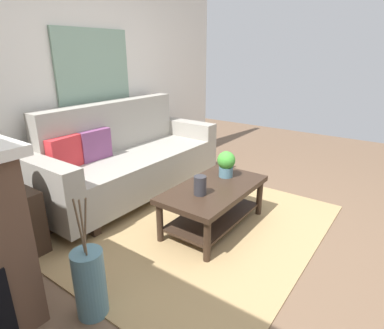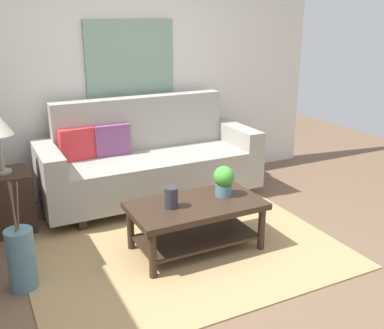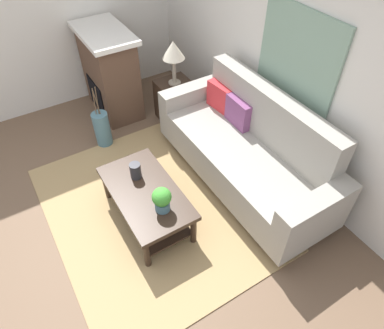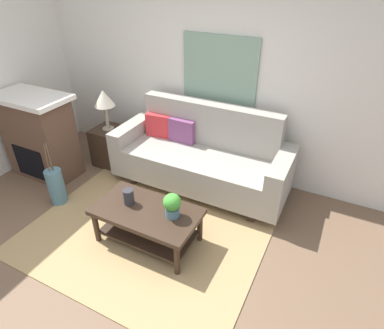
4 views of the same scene
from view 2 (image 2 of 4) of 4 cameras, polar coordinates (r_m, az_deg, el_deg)
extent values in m
plane|color=brown|center=(3.57, 2.04, -13.74)|extent=(8.96, 8.96, 0.00)
cube|color=silver|center=(5.03, -9.71, 11.86)|extent=(4.96, 0.10, 2.70)
cube|color=#A38456|center=(3.96, -1.48, -10.22)|extent=(2.54, 2.08, 0.01)
cube|color=gray|center=(4.75, -5.10, -1.10)|extent=(1.87, 0.84, 0.40)
cube|color=gray|center=(4.91, -6.65, 5.31)|extent=(1.87, 0.20, 0.56)
cube|color=gray|center=(4.47, -17.53, -1.83)|extent=(0.20, 0.84, 0.60)
cube|color=gray|center=(5.17, 5.57, 1.66)|extent=(0.20, 0.84, 0.60)
cube|color=#332319|center=(4.63, -14.67, -5.65)|extent=(0.08, 0.74, 0.12)
cube|color=#332319|center=(5.18, 3.57, -2.44)|extent=(0.08, 0.74, 0.12)
cube|color=red|center=(4.63, -14.30, 2.52)|extent=(0.37, 0.16, 0.32)
cube|color=#7A4270|center=(4.71, -10.10, 3.09)|extent=(0.36, 0.13, 0.32)
cube|color=#332319|center=(3.73, 0.51, -5.23)|extent=(1.10, 0.60, 0.05)
cube|color=#332319|center=(3.85, 0.50, -9.12)|extent=(0.98, 0.50, 0.02)
cylinder|color=#332319|center=(3.44, -4.98, -11.46)|extent=(0.06, 0.06, 0.38)
cylinder|color=#332319|center=(3.86, 8.77, -8.12)|extent=(0.06, 0.06, 0.38)
cylinder|color=#332319|center=(3.86, -7.77, -8.09)|extent=(0.06, 0.06, 0.38)
cylinder|color=#332319|center=(4.24, 4.89, -5.48)|extent=(0.06, 0.06, 0.38)
cylinder|color=#2D2D33|center=(3.61, -2.65, -4.19)|extent=(0.11, 0.11, 0.17)
cylinder|color=slate|center=(3.86, 4.01, -3.22)|extent=(0.14, 0.14, 0.10)
sphere|color=green|center=(3.82, 4.05, -1.52)|extent=(0.18, 0.18, 0.18)
cube|color=#332319|center=(4.46, -22.36, -4.36)|extent=(0.44, 0.44, 0.56)
cylinder|color=gray|center=(4.36, -22.82, -0.84)|extent=(0.16, 0.16, 0.02)
cylinder|color=gray|center=(4.32, -23.09, 1.23)|extent=(0.05, 0.05, 0.35)
cylinder|color=slate|center=(3.52, -20.72, -11.17)|extent=(0.20, 0.20, 0.47)
cylinder|color=brown|center=(3.35, -21.18, -4.93)|extent=(0.04, 0.05, 0.36)
cylinder|color=brown|center=(3.36, -21.72, -4.90)|extent=(0.03, 0.04, 0.36)
cylinder|color=brown|center=(3.33, -21.65, -5.11)|extent=(0.02, 0.03, 0.36)
cube|color=gray|center=(5.00, -7.77, 12.69)|extent=(0.98, 0.03, 0.89)
camera|label=1|loc=(1.80, -51.30, 2.64)|focal=29.78mm
camera|label=3|loc=(4.46, 36.02, 29.25)|focal=32.51mm
camera|label=4|loc=(3.35, 50.67, 24.14)|focal=30.33mm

